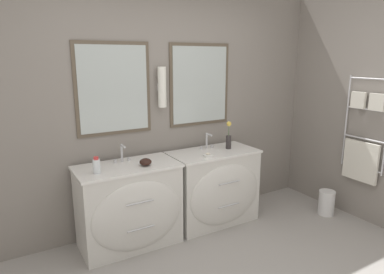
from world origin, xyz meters
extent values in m
cube|color=gray|center=(0.00, 1.72, 1.30)|extent=(5.60, 0.06, 2.60)
cube|color=brown|center=(-0.51, 1.68, 1.53)|extent=(0.76, 0.02, 0.91)
cube|color=#B2BCBA|center=(-0.51, 1.67, 1.53)|extent=(0.69, 0.01, 0.84)
cube|color=brown|center=(0.49, 1.68, 1.53)|extent=(0.76, 0.02, 0.91)
cube|color=#B2BCBA|center=(0.49, 1.67, 1.53)|extent=(0.69, 0.01, 0.84)
cylinder|color=white|center=(-0.01, 1.63, 1.53)|extent=(0.09, 0.09, 0.42)
cube|color=silver|center=(-0.01, 1.68, 1.53)|extent=(0.05, 0.02, 0.08)
cube|color=gray|center=(2.03, 0.76, 1.30)|extent=(0.06, 3.53, 2.60)
cylinder|color=silver|center=(1.96, 0.84, 1.11)|extent=(0.02, 0.02, 1.05)
cylinder|color=silver|center=(1.96, 0.60, 1.61)|extent=(0.02, 0.48, 0.02)
cylinder|color=silver|center=(1.96, 0.60, 1.28)|extent=(0.02, 0.48, 0.02)
cylinder|color=silver|center=(1.96, 0.60, 0.95)|extent=(0.02, 0.48, 0.02)
cylinder|color=silver|center=(1.96, 0.60, 0.62)|extent=(0.02, 0.48, 0.02)
cube|color=silver|center=(1.94, 0.60, 0.69)|extent=(0.04, 0.41, 0.45)
cube|color=silver|center=(1.94, 0.50, 1.37)|extent=(0.04, 0.16, 0.18)
cube|color=silver|center=(1.94, 0.71, 1.37)|extent=(0.04, 0.16, 0.18)
cube|color=silver|center=(-0.51, 1.40, 0.40)|extent=(0.95, 0.49, 0.80)
ellipsoid|color=silver|center=(-0.51, 1.15, 0.40)|extent=(0.87, 0.11, 0.67)
cube|color=white|center=(-0.51, 1.40, 0.81)|extent=(0.98, 0.51, 0.03)
ellipsoid|color=white|center=(-0.51, 1.37, 0.78)|extent=(0.45, 0.39, 0.08)
cylinder|color=silver|center=(-0.51, 1.09, 0.56)|extent=(0.26, 0.01, 0.01)
cylinder|color=silver|center=(-0.51, 1.09, 0.30)|extent=(0.26, 0.01, 0.01)
cube|color=silver|center=(0.49, 1.40, 0.40)|extent=(0.95, 0.49, 0.80)
ellipsoid|color=silver|center=(0.49, 1.15, 0.40)|extent=(0.87, 0.11, 0.67)
cube|color=white|center=(0.49, 1.40, 0.81)|extent=(0.98, 0.51, 0.03)
ellipsoid|color=white|center=(0.49, 1.37, 0.78)|extent=(0.45, 0.39, 0.08)
cylinder|color=silver|center=(0.49, 1.09, 0.56)|extent=(0.26, 0.01, 0.01)
cylinder|color=silver|center=(0.49, 1.09, 0.30)|extent=(0.26, 0.01, 0.01)
cylinder|color=silver|center=(-0.51, 1.53, 0.91)|extent=(0.02, 0.02, 0.18)
cylinder|color=silver|center=(-0.51, 1.48, 0.99)|extent=(0.02, 0.10, 0.02)
cylinder|color=silver|center=(-0.58, 1.53, 0.84)|extent=(0.03, 0.03, 0.04)
cylinder|color=silver|center=(-0.44, 1.53, 0.84)|extent=(0.03, 0.03, 0.04)
cylinder|color=silver|center=(0.49, 1.53, 0.91)|extent=(0.02, 0.02, 0.18)
cylinder|color=silver|center=(0.49, 1.48, 0.99)|extent=(0.02, 0.10, 0.02)
cylinder|color=silver|center=(0.42, 1.53, 0.84)|extent=(0.03, 0.03, 0.04)
cylinder|color=silver|center=(0.56, 1.53, 0.84)|extent=(0.03, 0.03, 0.04)
cylinder|color=silver|center=(-0.82, 1.31, 0.89)|extent=(0.07, 0.07, 0.13)
cylinder|color=red|center=(-0.82, 1.31, 0.97)|extent=(0.04, 0.04, 0.02)
ellipsoid|color=black|center=(-0.35, 1.30, 0.86)|extent=(0.12, 0.12, 0.07)
cylinder|color=#332D2D|center=(0.70, 1.40, 0.90)|extent=(0.06, 0.06, 0.15)
cylinder|color=#477238|center=(0.70, 1.40, 1.04)|extent=(0.01, 0.01, 0.13)
sphere|color=#E5BF47|center=(0.70, 1.40, 1.11)|extent=(0.05, 0.05, 0.05)
cube|color=white|center=(0.32, 1.24, 0.84)|extent=(0.09, 0.06, 0.02)
ellipsoid|color=#F2E5CC|center=(0.32, 1.24, 0.86)|extent=(0.05, 0.04, 0.02)
cylinder|color=silver|center=(1.74, 0.84, 0.15)|extent=(0.18, 0.18, 0.29)
torus|color=silver|center=(1.74, 0.84, 0.29)|extent=(0.19, 0.19, 0.01)
camera|label=1|loc=(-1.55, -1.60, 1.83)|focal=32.00mm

